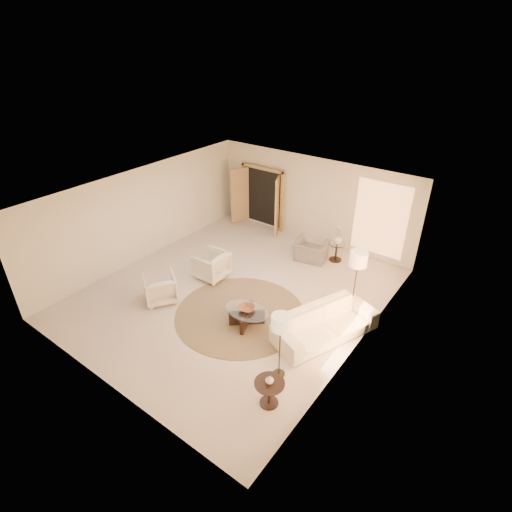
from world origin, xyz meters
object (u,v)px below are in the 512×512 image
Objects in this scene: end_table at (269,389)px; end_vase at (270,380)px; armchair_right at (160,287)px; floor_lamp_far at (281,325)px; sofa at (326,323)px; coffee_table at (247,315)px; side_table at (336,250)px; armchair_left at (211,264)px; accent_chair at (311,248)px; floor_lamp_near at (358,262)px; bowl at (247,309)px; side_vase at (338,239)px.

end_vase reaches higher than end_table.
floor_lamp_far is at bearing 118.60° from armchair_right.
armchair_right is 0.53× the size of floor_lamp_far.
armchair_right is at bearing 129.79° from sofa.
sofa is 1.62× the size of floor_lamp_far.
end_table is at bearing 109.31° from armchair_right.
side_table is (0.33, 4.05, 0.09)m from coffee_table.
coffee_table is at bearing -94.61° from side_table.
armchair_left is at bearing 145.39° from end_vase.
sofa is at bearing -67.33° from side_table.
coffee_table is at bearing 135.96° from sofa.
accent_chair reaches higher than coffee_table.
accent_chair reaches higher than sofa.
accent_chair is 0.63× the size of floor_lamp_far.
floor_lamp_near is at bearing 129.73° from accent_chair.
floor_lamp_far is 1.94m from bowl.
coffee_table is (2.42, 0.55, -0.14)m from armchair_right.
floor_lamp_far is 5.57× the size of side_vase.
floor_lamp_far is 9.37× the size of end_vase.
bowl is at bearing 61.85° from armchair_left.
coffee_table is 2.39m from end_table.
accent_chair is 0.77m from side_table.
sofa is 2.37m from end_vase.
sofa reaches higher than end_vase.
armchair_right is 5.35m from side_table.
accent_chair is 2.92m from floor_lamp_near.
side_vase reaches higher than coffee_table.
floor_lamp_near is (4.24, 2.49, 1.07)m from armchair_right.
end_table is at bearing 99.74° from accent_chair.
side_vase is (-1.44, 5.65, 0.34)m from end_table.
coffee_table is 8.59× the size of end_vase.
side_table is at bearing 104.32° from end_table.
side_table is at bearing 103.53° from floor_lamp_far.
armchair_left is at bearing 107.48° from sofa.
coffee_table is 4.06m from side_table.
bowl is (-1.51, 0.88, -0.83)m from floor_lamp_far.
accent_chair is 0.68× the size of coffee_table.
coffee_table is 2.03m from floor_lamp_far.
armchair_left reaches higher than coffee_table.
floor_lamp_near reaches higher than bowl.
side_vase is at bearing 139.58° from armchair_left.
accent_chair is 5.63m from end_vase.
end_table is 5.83m from side_table.
bowl is (0.31, -3.62, 0.05)m from accent_chair.
accent_chair is (2.10, 4.17, 0.01)m from armchair_right.
floor_lamp_far reaches higher than bowl.
armchair_right reaches higher than side_table.
armchair_right is 2.48m from bowl.
accent_chair is 5.62m from end_table.
armchair_left is 1.47× the size of side_table.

